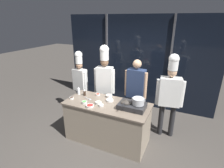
{
  "coord_description": "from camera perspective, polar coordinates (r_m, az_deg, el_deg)",
  "views": [
    {
      "loc": [
        1.47,
        -2.94,
        2.59
      ],
      "look_at": [
        0.0,
        0.25,
        1.26
      ],
      "focal_mm": 28.0,
      "sensor_mm": 36.0,
      "label": 1
    }
  ],
  "objects": [
    {
      "name": "prep_bowl_bell_pepper",
      "position": [
        3.58,
        -7.25,
        -7.03
      ],
      "size": [
        0.16,
        0.16,
        0.04
      ],
      "color": "white",
      "rests_on": "demo_counter"
    },
    {
      "name": "frying_pan",
      "position": [
        3.5,
        4.69,
        -5.66
      ],
      "size": [
        0.24,
        0.41,
        0.04
      ],
      "color": "#38332D",
      "rests_on": "portable_stove"
    },
    {
      "name": "prep_bowl_noodles",
      "position": [
        3.57,
        -3.56,
        -6.9
      ],
      "size": [
        0.1,
        0.1,
        0.04
      ],
      "color": "white",
      "rests_on": "demo_counter"
    },
    {
      "name": "squeeze_bottle_clear",
      "position": [
        4.16,
        -10.85,
        -2.17
      ],
      "size": [
        0.06,
        0.06,
        0.18
      ],
      "color": "white",
      "rests_on": "demo_counter"
    },
    {
      "name": "serving_spoon_slotted",
      "position": [
        3.9,
        -7.56,
        -4.88
      ],
      "size": [
        0.24,
        0.11,
        0.02
      ],
      "color": "#B2B5BA",
      "rests_on": "demo_counter"
    },
    {
      "name": "prep_bowl_soy_glaze",
      "position": [
        3.99,
        -13.06,
        -4.41
      ],
      "size": [
        0.1,
        0.1,
        0.04
      ],
      "color": "white",
      "rests_on": "demo_counter"
    },
    {
      "name": "prep_bowl_chili_flakes",
      "position": [
        4.07,
        -4.63,
        -3.43
      ],
      "size": [
        0.1,
        0.1,
        0.04
      ],
      "color": "white",
      "rests_on": "demo_counter"
    },
    {
      "name": "prep_bowl_shrimp",
      "position": [
        3.96,
        -0.94,
        -3.89
      ],
      "size": [
        0.14,
        0.14,
        0.06
      ],
      "color": "white",
      "rests_on": "demo_counter"
    },
    {
      "name": "chef_head",
      "position": [
        4.75,
        -10.43,
        1.71
      ],
      "size": [
        0.48,
        0.23,
        1.81
      ],
      "rotation": [
        0.0,
        0.0,
        3.03
      ],
      "color": "#2D3856",
      "rests_on": "ground_plane"
    },
    {
      "name": "prep_bowl_ginger",
      "position": [
        3.69,
        -4.46,
        -6.03
      ],
      "size": [
        0.13,
        0.13,
        0.04
      ],
      "color": "white",
      "rests_on": "demo_counter"
    },
    {
      "name": "demo_counter",
      "position": [
        3.92,
        -1.57,
        -12.23
      ],
      "size": [
        1.81,
        0.8,
        0.91
      ],
      "color": "gray",
      "rests_on": "ground_plane"
    },
    {
      "name": "prep_bowl_rice",
      "position": [
        3.78,
        -0.72,
        -5.31
      ],
      "size": [
        0.16,
        0.16,
        0.04
      ],
      "color": "white",
      "rests_on": "demo_counter"
    },
    {
      "name": "portable_stove",
      "position": [
        3.5,
        6.57,
        -7.12
      ],
      "size": [
        0.53,
        0.38,
        0.11
      ],
      "color": "#28282B",
      "rests_on": "demo_counter"
    },
    {
      "name": "squeeze_bottle_soy",
      "position": [
        4.08,
        -8.96,
        -2.78
      ],
      "size": [
        0.06,
        0.06,
        0.15
      ],
      "color": "#332319",
      "rests_on": "demo_counter"
    },
    {
      "name": "stock_pot",
      "position": [
        3.41,
        8.61,
        -5.57
      ],
      "size": [
        0.26,
        0.23,
        0.13
      ],
      "color": "#B7BABF",
      "rests_on": "portable_stove"
    },
    {
      "name": "ground_plane",
      "position": [
        4.19,
        -1.5,
        -17.46
      ],
      "size": [
        24.0,
        24.0,
        0.0
      ],
      "primitive_type": "plane",
      "color": "#47423D"
    },
    {
      "name": "chef_sous",
      "position": [
        4.31,
        -2.4,
        1.87
      ],
      "size": [
        0.51,
        0.28,
        2.01
      ],
      "rotation": [
        0.0,
        0.0,
        3.34
      ],
      "color": "#2D3856",
      "rests_on": "ground_plane"
    },
    {
      "name": "chef_line",
      "position": [
        3.97,
        18.39,
        -2.41
      ],
      "size": [
        0.58,
        0.31,
        1.92
      ],
      "rotation": [
        0.0,
        0.0,
        3.33
      ],
      "color": "#232326",
      "rests_on": "ground_plane"
    },
    {
      "name": "person_guest",
      "position": [
        4.11,
        7.79,
        -1.32
      ],
      "size": [
        0.53,
        0.22,
        1.73
      ],
      "rotation": [
        0.0,
        0.0,
        3.11
      ],
      "color": "#4C4C51",
      "rests_on": "ground_plane"
    },
    {
      "name": "window_wall_back",
      "position": [
        5.3,
        8.0,
        7.02
      ],
      "size": [
        4.53,
        0.09,
        2.7
      ],
      "color": "black",
      "rests_on": "ground_plane"
    },
    {
      "name": "prep_bowl_scallions",
      "position": [
        3.72,
        -9.01,
        -5.88
      ],
      "size": [
        0.11,
        0.11,
        0.05
      ],
      "color": "white",
      "rests_on": "demo_counter"
    }
  ]
}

